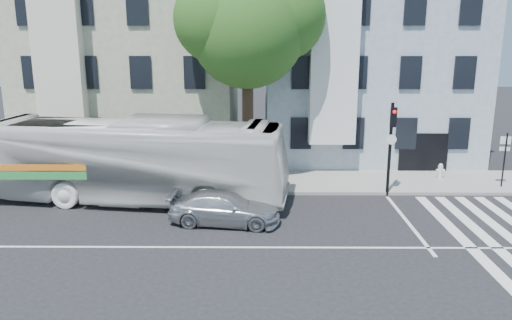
{
  "coord_description": "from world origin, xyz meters",
  "views": [
    {
      "loc": [
        0.58,
        -16.23,
        7.13
      ],
      "look_at": [
        0.45,
        3.1,
        2.4
      ],
      "focal_mm": 35.0,
      "sensor_mm": 36.0,
      "label": 1
    }
  ],
  "objects_px": {
    "bus": "(134,160)",
    "fire_hydrant": "(440,171)",
    "traffic_signal": "(391,137)",
    "sedan": "(224,208)"
  },
  "relations": [
    {
      "from": "bus",
      "to": "fire_hydrant",
      "type": "relative_size",
      "value": 17.9
    },
    {
      "from": "traffic_signal",
      "to": "fire_hydrant",
      "type": "bearing_deg",
      "value": 48.09
    },
    {
      "from": "fire_hydrant",
      "to": "bus",
      "type": "bearing_deg",
      "value": -167.21
    },
    {
      "from": "bus",
      "to": "traffic_signal",
      "type": "xyz_separation_m",
      "value": [
        11.5,
        0.8,
        0.91
      ]
    },
    {
      "from": "bus",
      "to": "traffic_signal",
      "type": "distance_m",
      "value": 11.57
    },
    {
      "from": "sedan",
      "to": "fire_hydrant",
      "type": "distance_m",
      "value": 12.32
    },
    {
      "from": "sedan",
      "to": "fire_hydrant",
      "type": "xyz_separation_m",
      "value": [
        10.66,
        6.18,
        -0.09
      ]
    },
    {
      "from": "traffic_signal",
      "to": "fire_hydrant",
      "type": "distance_m",
      "value": 4.77
    },
    {
      "from": "bus",
      "to": "sedan",
      "type": "height_order",
      "value": "bus"
    },
    {
      "from": "sedan",
      "to": "bus",
      "type": "bearing_deg",
      "value": 63.01
    }
  ]
}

